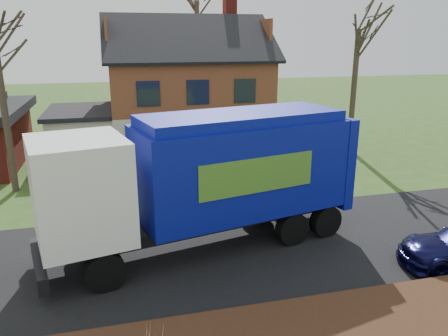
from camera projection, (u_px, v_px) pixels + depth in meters
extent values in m
plane|color=#2F4818|center=(199.00, 254.00, 14.27)|extent=(120.00, 120.00, 0.00)
cube|color=black|center=(199.00, 253.00, 14.26)|extent=(80.00, 7.00, 0.02)
cube|color=beige|center=(187.00, 128.00, 27.35)|extent=(9.00, 7.50, 2.70)
cube|color=brown|center=(186.00, 83.00, 26.56)|extent=(9.00, 7.50, 2.80)
cube|color=maroon|center=(230.00, 9.00, 26.94)|extent=(0.70, 0.90, 1.60)
cube|color=beige|center=(84.00, 135.00, 25.44)|extent=(3.50, 5.50, 2.60)
cube|color=black|center=(81.00, 111.00, 25.03)|extent=(3.90, 5.90, 0.24)
cylinder|color=black|center=(105.00, 272.00, 12.06)|extent=(1.20, 0.63, 1.15)
cylinder|color=black|center=(89.00, 239.00, 14.04)|extent=(1.20, 0.63, 1.15)
cylinder|color=black|center=(292.00, 229.00, 14.78)|extent=(1.20, 0.63, 1.15)
cylinder|color=black|center=(257.00, 206.00, 16.76)|extent=(1.20, 0.63, 1.15)
cylinder|color=black|center=(325.00, 221.00, 15.40)|extent=(1.20, 0.63, 1.15)
cylinder|color=black|center=(288.00, 200.00, 17.38)|extent=(1.20, 0.63, 1.15)
cube|color=black|center=(213.00, 219.00, 14.62)|extent=(9.54, 3.36, 0.39)
cube|color=white|center=(80.00, 190.00, 12.34)|extent=(3.08, 3.24, 2.98)
cube|color=black|center=(33.00, 191.00, 11.77)|extent=(0.62, 2.39, 0.99)
cube|color=black|center=(39.00, 265.00, 12.35)|extent=(0.87, 2.75, 0.50)
cube|color=#0B1387|center=(241.00, 167.00, 14.58)|extent=(7.38, 4.21, 2.98)
cube|color=#0B1387|center=(241.00, 118.00, 14.10)|extent=(6.98, 3.81, 0.33)
cube|color=#0B1387|center=(325.00, 157.00, 16.16)|extent=(0.99, 2.83, 3.20)
cube|color=#487B28|center=(258.00, 175.00, 13.28)|extent=(3.88, 0.91, 1.10)
cube|color=#487B28|center=(218.00, 154.00, 15.67)|extent=(3.88, 0.91, 1.10)
imported|color=#A4A8AC|center=(164.00, 182.00, 18.57)|extent=(5.52, 3.70, 1.72)
cylinder|color=#3E3325|center=(5.00, 114.00, 19.11)|extent=(0.29, 0.29, 7.09)
cylinder|color=#3C3424|center=(353.00, 92.00, 26.40)|extent=(0.33, 0.33, 7.26)
cylinder|color=#3D2F24|center=(198.00, 66.00, 33.37)|extent=(0.35, 0.35, 9.31)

